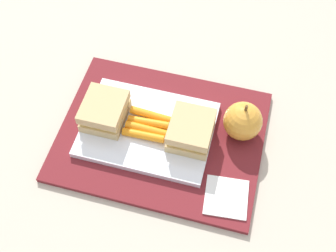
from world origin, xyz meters
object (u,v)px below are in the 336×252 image
object	(u,v)px
apple	(243,121)
paper_napkin	(226,197)
carrot_sticks_bundle	(147,125)
sandwich_half_right	(191,131)
sandwich_half_left	(104,111)
food_tray	(148,129)

from	to	relation	value
apple	paper_napkin	size ratio (longest dim) A/B	1.13
carrot_sticks_bundle	sandwich_half_right	bearing A→B (deg)	0.13
sandwich_half_right	apple	distance (m)	0.09
apple	carrot_sticks_bundle	bearing A→B (deg)	-165.41
sandwich_half_right	carrot_sticks_bundle	distance (m)	0.08
sandwich_half_left	paper_napkin	distance (m)	0.26
food_tray	carrot_sticks_bundle	distance (m)	0.01
food_tray	carrot_sticks_bundle	size ratio (longest dim) A/B	2.98
carrot_sticks_bundle	paper_napkin	bearing A→B (deg)	-29.29
carrot_sticks_bundle	apple	size ratio (longest dim) A/B	0.97
paper_napkin	food_tray	bearing A→B (deg)	150.63
sandwich_half_right	apple	xyz separation A→B (m)	(0.08, 0.04, 0.00)
sandwich_half_right	carrot_sticks_bundle	xyz separation A→B (m)	(-0.08, -0.00, -0.01)
carrot_sticks_bundle	food_tray	bearing A→B (deg)	41.90
food_tray	sandwich_half_right	world-z (taller)	sandwich_half_right
carrot_sticks_bundle	paper_napkin	size ratio (longest dim) A/B	1.10
paper_napkin	sandwich_half_left	bearing A→B (deg)	159.28
sandwich_half_left	paper_napkin	bearing A→B (deg)	-20.72
sandwich_half_right	paper_napkin	distance (m)	0.13
food_tray	carrot_sticks_bundle	xyz separation A→B (m)	(-0.00, -0.00, 0.01)
food_tray	sandwich_half_right	xyz separation A→B (m)	(0.08, 0.00, 0.03)
sandwich_half_right	paper_napkin	bearing A→B (deg)	-47.67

